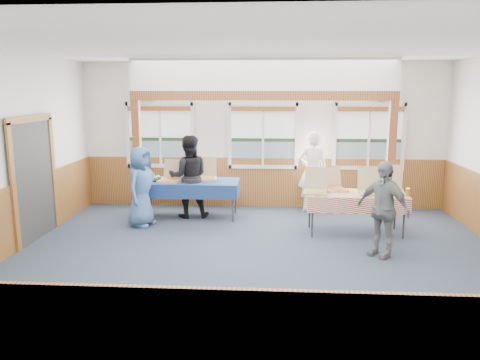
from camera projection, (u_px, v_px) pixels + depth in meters
The scene contains 28 objects.
floor at pixel (258, 261), 7.22m from camera, with size 8.00×8.00×0.00m, color #273540.
ceiling at pixel (260, 47), 6.61m from camera, with size 8.00×8.00×0.00m, color white.
wall_back at pixel (263, 136), 10.34m from camera, with size 8.00×8.00×0.00m, color silver.
wall_front at pixel (247, 228), 3.49m from camera, with size 8.00×8.00×0.00m, color silver.
wainscot_back at pixel (263, 182), 10.52m from camera, with size 7.98×0.05×1.10m, color brown.
wainscot_front at pixel (247, 354), 3.71m from camera, with size 7.98×0.05×1.10m, color brown.
wainscot_left at pixel (7, 222), 7.37m from camera, with size 0.05×6.98×1.10m, color brown.
cased_opening at pixel (34, 180), 8.16m from camera, with size 0.06×1.30×2.10m, color #2F2F2F.
window_left at pixel (160, 132), 10.43m from camera, with size 1.56×0.10×1.46m.
window_mid at pixel (263, 132), 10.29m from camera, with size 1.56×0.10×1.46m.
window_right at pixel (369, 133), 10.14m from camera, with size 1.56×0.10×1.46m.
post_left at pixel (138, 161), 9.41m from camera, with size 0.15×0.15×2.40m, color #5F2F15.
post_right at pixel (390, 163), 9.08m from camera, with size 0.15×0.15×2.40m, color #5F2F15.
cross_beam at pixel (262, 96), 9.00m from camera, with size 5.15×0.18×0.18m, color #5F2F15.
table_left at pixel (190, 183), 9.63m from camera, with size 2.18×1.44×0.76m.
table_right at pixel (356, 196), 8.52m from camera, with size 1.80×0.83×0.76m.
pizza_box_a at pixel (170, 178), 9.53m from camera, with size 0.46×0.53×0.43m.
pizza_box_b at pixel (207, 176), 9.75m from camera, with size 0.43×0.51×0.42m.
pizza_box_c at pixel (315, 190), 8.45m from camera, with size 0.47×0.55×0.45m.
pizza_box_d at pixel (335, 187), 8.70m from camera, with size 0.47×0.53×0.41m.
pizza_box_e at pixel (371, 190), 8.40m from camera, with size 0.45×0.54×0.47m.
pizza_box_f at pixel (391, 188), 8.59m from camera, with size 0.51×0.58×0.47m.
veggie_tray at pixel (154, 179), 9.67m from camera, with size 0.41×0.41×0.09m.
drink_glass at pixel (408, 192), 8.19m from camera, with size 0.07×0.07×0.15m, color #A46E1B.
woman_white at pixel (313, 172), 10.02m from camera, with size 0.64×0.42×1.75m, color white.
woman_black at pixel (189, 177), 9.59m from camera, with size 0.83×0.64×1.70m, color black.
man_blue at pixel (141, 186), 8.97m from camera, with size 0.76×0.49×1.55m, color #3D6399.
person_grey at pixel (383, 209), 7.34m from camera, with size 0.90×0.37×1.53m, color slate.
Camera 1 is at (0.17, -6.85, 2.62)m, focal length 35.00 mm.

